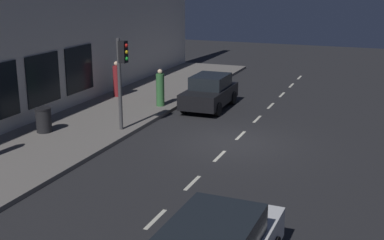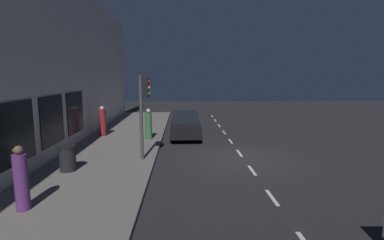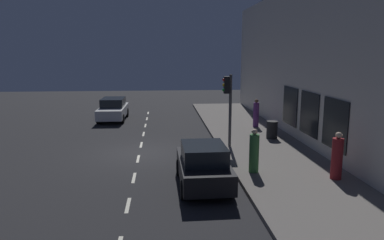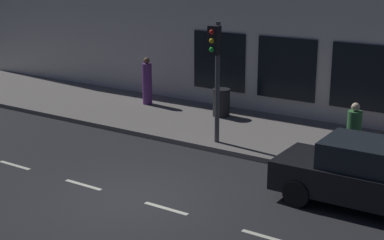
% 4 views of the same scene
% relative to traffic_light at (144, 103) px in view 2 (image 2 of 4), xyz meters
% --- Properties ---
extents(ground_plane, '(60.00, 60.00, 0.00)m').
position_rel_traffic_light_xyz_m(ground_plane, '(-4.43, -0.41, -2.63)').
color(ground_plane, '#232326').
extents(sidewalk, '(4.50, 32.00, 0.15)m').
position_rel_traffic_light_xyz_m(sidewalk, '(1.82, -0.41, -2.56)').
color(sidewalk, slate).
rests_on(sidewalk, ground).
extents(building_facade, '(0.65, 32.00, 8.55)m').
position_rel_traffic_light_xyz_m(building_facade, '(4.37, -0.41, 1.63)').
color(building_facade, beige).
rests_on(building_facade, ground).
extents(lane_centre_line, '(0.12, 27.20, 0.01)m').
position_rel_traffic_light_xyz_m(lane_centre_line, '(-4.43, -1.41, -2.63)').
color(lane_centre_line, beige).
rests_on(lane_centre_line, ground).
extents(traffic_light, '(0.49, 0.32, 3.63)m').
position_rel_traffic_light_xyz_m(traffic_light, '(0.00, 0.00, 0.00)').
color(traffic_light, '#424244').
rests_on(traffic_light, sidewalk).
extents(parked_car_0, '(1.87, 3.89, 1.58)m').
position_rel_traffic_light_xyz_m(parked_car_0, '(-1.82, -5.07, -1.85)').
color(parked_car_0, black).
rests_on(parked_car_0, ground).
extents(pedestrian_0, '(0.47, 0.47, 1.80)m').
position_rel_traffic_light_xyz_m(pedestrian_0, '(3.19, -5.15, -1.66)').
color(pedestrian_0, maroon).
rests_on(pedestrian_0, sidewalk).
extents(pedestrian_1, '(0.53, 0.53, 1.75)m').
position_rel_traffic_light_xyz_m(pedestrian_1, '(0.30, -4.12, -1.68)').
color(pedestrian_1, '#336B38').
rests_on(pedestrian_1, sidewalk).
extents(pedestrian_2, '(0.41, 0.41, 1.79)m').
position_rel_traffic_light_xyz_m(pedestrian_2, '(2.70, 4.67, -1.65)').
color(pedestrian_2, '#5B2D70').
rests_on(pedestrian_2, sidewalk).
extents(trash_bin, '(0.63, 0.63, 0.98)m').
position_rel_traffic_light_xyz_m(trash_bin, '(2.75, 1.43, -1.99)').
color(trash_bin, black).
rests_on(trash_bin, sidewalk).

